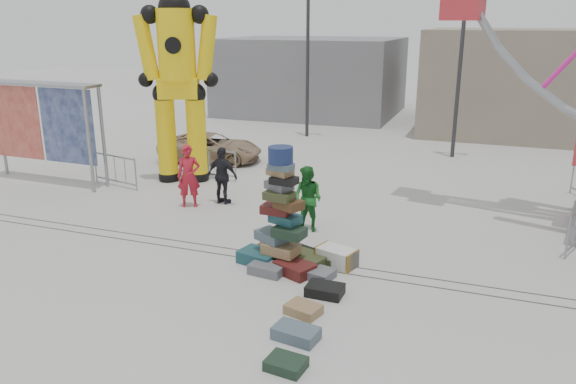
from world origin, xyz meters
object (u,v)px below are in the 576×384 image
(pedestrian_red, at_px, (189,176))
(pedestrian_green, at_px, (308,199))
(lamp_post_right, at_px, (464,45))
(banner_scaffold, at_px, (39,108))
(lamp_post_left, at_px, (310,41))
(barricade_dummy_c, at_px, (210,164))
(parked_suv, at_px, (210,147))
(suitcase_tower, at_px, (282,233))
(pedestrian_black, at_px, (223,176))
(barricade_dummy_a, at_px, (115,170))
(steamer_trunk, at_px, (336,257))
(barricade_dummy_b, at_px, (186,161))
(crash_test_dummy, at_px, (178,73))

(pedestrian_red, distance_m, pedestrian_green, 4.04)
(lamp_post_right, relative_size, banner_scaffold, 1.67)
(lamp_post_left, distance_m, barricade_dummy_c, 9.38)
(pedestrian_green, bearing_deg, lamp_post_right, 90.90)
(parked_suv, bearing_deg, lamp_post_left, -28.88)
(suitcase_tower, relative_size, pedestrian_green, 1.60)
(banner_scaffold, xyz_separation_m, pedestrian_black, (6.79, 0.01, -1.71))
(lamp_post_right, bearing_deg, suitcase_tower, -103.17)
(banner_scaffold, height_order, barricade_dummy_a, banner_scaffold)
(suitcase_tower, height_order, barricade_dummy_a, suitcase_tower)
(lamp_post_left, distance_m, steamer_trunk, 15.60)
(steamer_trunk, bearing_deg, barricade_dummy_a, 174.48)
(barricade_dummy_a, bearing_deg, lamp_post_right, 51.28)
(lamp_post_left, relative_size, barricade_dummy_a, 4.00)
(suitcase_tower, xyz_separation_m, barricade_dummy_b, (-6.00, 6.04, -0.23))
(lamp_post_left, bearing_deg, suitcase_tower, -74.20)
(parked_suv, bearing_deg, pedestrian_black, -158.13)
(lamp_post_left, height_order, banner_scaffold, lamp_post_left)
(banner_scaffold, bearing_deg, pedestrian_black, 1.58)
(barricade_dummy_a, distance_m, parked_suv, 4.47)
(crash_test_dummy, xyz_separation_m, barricade_dummy_b, (-0.22, 0.56, -3.16))
(lamp_post_right, relative_size, barricade_dummy_b, 4.00)
(barricade_dummy_c, distance_m, parked_suv, 2.63)
(pedestrian_red, bearing_deg, barricade_dummy_b, 96.04)
(banner_scaffold, distance_m, barricade_dummy_c, 5.98)
(steamer_trunk, height_order, pedestrian_black, pedestrian_black)
(barricade_dummy_c, height_order, pedestrian_black, pedestrian_black)
(pedestrian_black, bearing_deg, banner_scaffold, 8.47)
(steamer_trunk, distance_m, parked_suv, 10.84)
(crash_test_dummy, bearing_deg, barricade_dummy_b, 90.27)
(lamp_post_right, height_order, suitcase_tower, lamp_post_right)
(parked_suv, bearing_deg, barricade_dummy_c, -162.51)
(lamp_post_right, relative_size, crash_test_dummy, 1.14)
(pedestrian_black, xyz_separation_m, parked_suv, (-2.89, 4.68, -0.32))
(banner_scaffold, bearing_deg, pedestrian_green, -5.85)
(lamp_post_right, bearing_deg, barricade_dummy_c, -140.72)
(suitcase_tower, relative_size, parked_suv, 0.69)
(crash_test_dummy, bearing_deg, steamer_trunk, -57.23)
(barricade_dummy_a, relative_size, parked_suv, 0.49)
(steamer_trunk, distance_m, pedestrian_black, 5.59)
(lamp_post_right, relative_size, barricade_dummy_a, 4.00)
(crash_test_dummy, xyz_separation_m, parked_suv, (-0.42, 2.84, -3.15))
(suitcase_tower, height_order, banner_scaffold, banner_scaffold)
(lamp_post_left, xyz_separation_m, pedestrian_black, (0.78, -10.81, -3.60))
(lamp_post_right, relative_size, parked_suv, 1.97)
(lamp_post_right, relative_size, barricade_dummy_c, 4.00)
(banner_scaffold, bearing_deg, steamer_trunk, -14.45)
(barricade_dummy_a, relative_size, pedestrian_black, 1.13)
(lamp_post_right, bearing_deg, barricade_dummy_a, -141.44)
(lamp_post_left, bearing_deg, pedestrian_black, -85.89)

